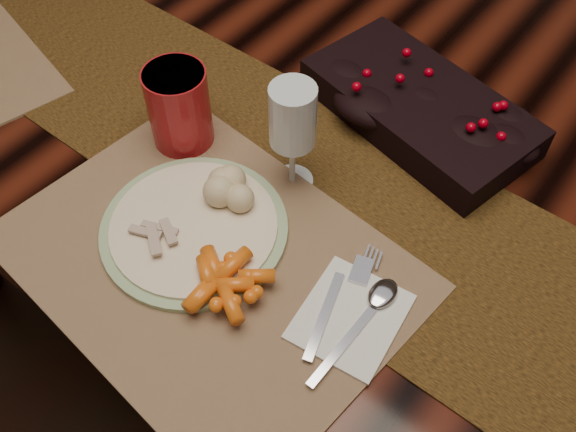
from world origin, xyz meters
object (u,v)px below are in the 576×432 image
Objects in this scene: centerpiece at (420,103)px; placemat_main at (208,261)px; baby_carrots at (211,275)px; dinner_plate at (194,228)px; mashed_potatoes at (229,190)px; red_cup at (179,107)px; dining_table at (348,259)px; wine_glass at (293,139)px; napkin at (350,317)px; turkey_shreds at (157,232)px.

centerpiece is 0.39m from placemat_main.
centerpiece is 0.41m from baby_carrots.
dinner_plate reaches higher than placemat_main.
red_cup reaches higher than mashed_potatoes.
dinner_plate is at bearing -100.24° from mashed_potatoes.
dinner_plate is (-0.06, -0.31, 0.39)m from dining_table.
mashed_potatoes is at bearing 117.61° from placemat_main.
placemat_main is 6.78× the size of mashed_potatoes.
wine_glass is at bearing -110.08° from centerpiece.
red_cup reaches higher than dining_table.
dinner_plate is at bearing -109.15° from centerpiece.
dining_table is 10.68× the size of wine_glass.
baby_carrots is at bearing -32.57° from dinner_plate.
mashed_potatoes is at bearing -110.85° from centerpiece.
napkin is at bearing -72.13° from centerpiece.
red_cup reaches higher than centerpiece.
turkey_shreds is at bearing 175.30° from baby_carrots.
mashed_potatoes is (-0.05, -0.25, 0.41)m from dining_table.
wine_glass reaches higher than dining_table.
dinner_plate is 0.05m from turkey_shreds.
wine_glass reaches higher than placemat_main.
dining_table is 0.54m from turkey_shreds.
red_cup reaches higher than placemat_main.
dinner_plate is at bearing -101.69° from dining_table.
red_cup is (-0.14, 0.06, 0.02)m from mashed_potatoes.
dinner_plate is at bearing 178.00° from napkin.
placemat_main is 0.23m from red_cup.
wine_glass reaches higher than napkin.
napkin is (0.19, 0.04, 0.00)m from placemat_main.
turkey_shreds is 0.26m from napkin.
dinner_plate is 0.23m from napkin.
mashed_potatoes is (-0.11, -0.30, 0.00)m from centerpiece.
red_cup is (-0.10, 0.16, 0.04)m from turkey_shreds.
baby_carrots is 0.96× the size of red_cup.
centerpiece is 4.58× the size of mashed_potatoes.
turkey_shreds is at bearing -104.03° from dining_table.
wine_glass is at bearing 67.35° from mashed_potatoes.
napkin is 1.09× the size of red_cup.
baby_carrots is 0.17m from napkin.
centerpiece is 0.36m from napkin.
napkin is (0.16, 0.07, -0.02)m from baby_carrots.
centerpiece reaches higher than napkin.
turkey_shreds is at bearing -173.66° from napkin.
turkey_shreds reaches higher than dining_table.
turkey_shreds is 0.21m from wine_glass.
turkey_shreds is at bearing -160.70° from placemat_main.
mashed_potatoes is 1.16× the size of turkey_shreds.
baby_carrots is (0.08, -0.05, 0.02)m from dinner_plate.
centerpiece is at bearing 69.92° from wine_glass.
centerpiece reaches higher than turkey_shreds.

